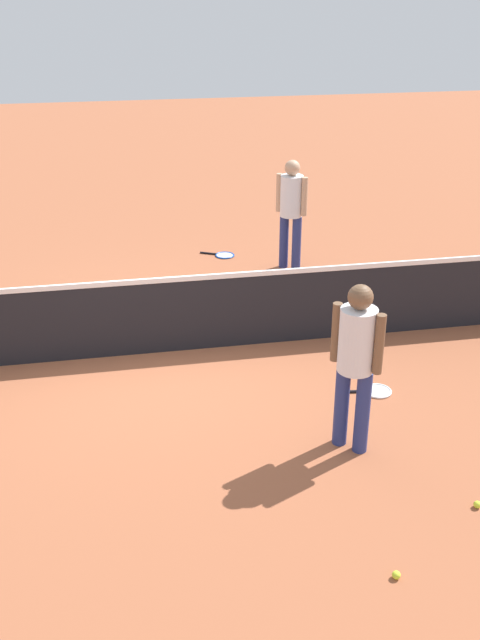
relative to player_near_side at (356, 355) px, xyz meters
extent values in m
plane|color=#9E5638|center=(-1.73, 2.30, -1.01)|extent=(40.00, 40.00, 0.00)
cube|color=black|center=(-1.73, 2.30, -0.55)|extent=(10.00, 0.02, 0.91)
cube|color=white|center=(-1.73, 2.30, -0.07)|extent=(10.00, 0.04, 0.06)
cylinder|color=navy|center=(-0.08, 0.08, -0.58)|extent=(0.20, 0.20, 0.85)
cylinder|color=navy|center=(0.08, -0.08, -0.58)|extent=(0.20, 0.20, 0.85)
cylinder|color=white|center=(0.00, 0.00, 0.15)|extent=(0.48, 0.48, 0.62)
cylinder|color=brown|center=(-0.15, 0.15, 0.17)|extent=(0.13, 0.13, 0.58)
cylinder|color=brown|center=(0.15, -0.15, 0.17)|extent=(0.13, 0.13, 0.58)
sphere|color=brown|center=(0.00, 0.00, 0.58)|extent=(0.33, 0.33, 0.23)
cylinder|color=navy|center=(0.68, 4.66, -0.58)|extent=(0.20, 0.20, 0.85)
cylinder|color=navy|center=(0.51, 4.81, -0.58)|extent=(0.20, 0.20, 0.85)
cylinder|color=white|center=(0.60, 4.74, 0.15)|extent=(0.48, 0.48, 0.62)
cylinder|color=tan|center=(0.75, 4.59, 0.17)|extent=(0.13, 0.13, 0.58)
cylinder|color=tan|center=(0.44, 4.88, 0.17)|extent=(0.13, 0.13, 0.58)
sphere|color=tan|center=(0.60, 4.74, 0.58)|extent=(0.32, 0.32, 0.23)
torus|color=white|center=(0.63, 0.92, -1.00)|extent=(0.35, 0.35, 0.02)
cylinder|color=silver|center=(0.63, 0.92, -1.00)|extent=(0.30, 0.30, 0.00)
cylinder|color=black|center=(0.35, 0.95, -0.99)|extent=(0.28, 0.06, 0.03)
torus|color=blue|center=(-0.31, 5.47, -1.00)|extent=(0.42, 0.42, 0.02)
cylinder|color=silver|center=(-0.31, 5.47, -1.00)|extent=(0.36, 0.36, 0.00)
cylinder|color=black|center=(-0.56, 5.60, -0.99)|extent=(0.26, 0.16, 0.03)
sphere|color=#C6E033|center=(-0.19, -1.71, -0.98)|extent=(0.07, 0.07, 0.07)
sphere|color=#C6E033|center=(0.80, -1.07, -0.98)|extent=(0.07, 0.07, 0.07)
camera|label=1|loc=(-2.13, -5.57, 3.14)|focal=40.81mm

